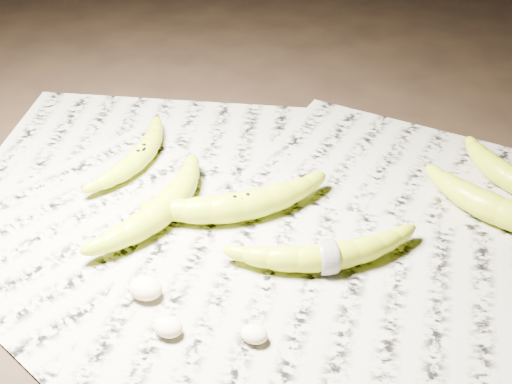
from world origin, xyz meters
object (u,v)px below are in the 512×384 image
(banana_left_a, at_px, (140,154))
(banana_left_b, at_px, (164,206))
(banana_taped, at_px, (327,255))
(banana_upper_a, at_px, (501,209))
(banana_upper_b, at_px, (509,175))
(banana_center, at_px, (241,204))

(banana_left_a, bearing_deg, banana_left_b, -138.11)
(banana_taped, distance_m, banana_upper_a, 0.25)
(banana_left_b, height_order, banana_upper_b, banana_left_b)
(banana_left_a, xyz_separation_m, banana_upper_a, (0.50, 0.04, 0.00))
(banana_left_a, bearing_deg, banana_upper_b, -74.52)
(banana_upper_b, bearing_deg, banana_taped, -90.97)
(banana_left_b, distance_m, banana_taped, 0.23)
(banana_center, bearing_deg, banana_taped, -59.05)
(banana_center, distance_m, banana_upper_b, 0.38)
(banana_upper_b, bearing_deg, banana_center, -112.51)
(banana_center, bearing_deg, banana_left_b, 166.45)
(banana_left_a, height_order, banana_upper_b, banana_upper_b)
(banana_taped, height_order, banana_upper_b, same)
(banana_left_a, height_order, banana_left_b, banana_left_b)
(banana_left_b, distance_m, banana_center, 0.10)
(banana_upper_b, bearing_deg, banana_upper_a, -56.16)
(banana_taped, bearing_deg, banana_left_a, 128.34)
(banana_left_b, xyz_separation_m, banana_upper_a, (0.41, 0.15, 0.00))
(banana_taped, bearing_deg, banana_upper_b, 22.12)
(banana_upper_a, bearing_deg, banana_left_a, -157.85)
(banana_upper_a, distance_m, banana_upper_b, 0.09)
(banana_center, relative_size, banana_upper_a, 1.06)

